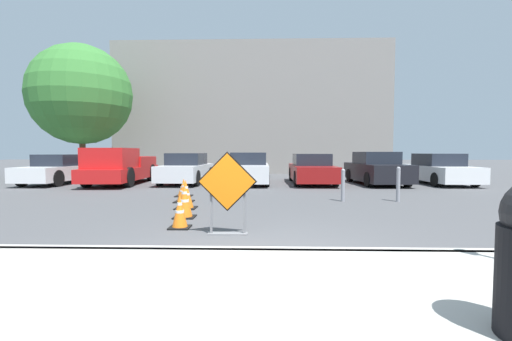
{
  "coord_description": "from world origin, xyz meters",
  "views": [
    {
      "loc": [
        0.08,
        -4.67,
        1.48
      ],
      "look_at": [
        -0.38,
        11.02,
        0.61
      ],
      "focal_mm": 24.0,
      "sensor_mm": 36.0,
      "label": 1
    }
  ],
  "objects_px": {
    "traffic_cone_fifth": "(184,188)",
    "parked_car_nearest": "(60,170)",
    "traffic_cone_third": "(186,195)",
    "parked_car_fourth": "(311,170)",
    "parked_car_second": "(186,169)",
    "road_closed_sign": "(227,189)",
    "traffic_cone_nearest": "(180,212)",
    "traffic_cone_fourth": "(184,192)",
    "parked_car_sixth": "(439,170)",
    "parked_car_third": "(249,169)",
    "bollard_nearest": "(343,184)",
    "bollard_second": "(398,183)",
    "pickup_truck": "(119,168)",
    "parked_car_fifth": "(376,169)",
    "traffic_cone_second": "(184,201)"
  },
  "relations": [
    {
      "from": "traffic_cone_fourth",
      "to": "parked_car_nearest",
      "type": "relative_size",
      "value": 0.15
    },
    {
      "from": "road_closed_sign",
      "to": "traffic_cone_third",
      "type": "relative_size",
      "value": 1.97
    },
    {
      "from": "traffic_cone_nearest",
      "to": "bollard_second",
      "type": "xyz_separation_m",
      "value": [
        5.57,
        3.67,
        0.23
      ]
    },
    {
      "from": "traffic_cone_fifth",
      "to": "bollard_second",
      "type": "xyz_separation_m",
      "value": [
        6.63,
        -1.0,
        0.26
      ]
    },
    {
      "from": "pickup_truck",
      "to": "parked_car_second",
      "type": "bearing_deg",
      "value": -170.07
    },
    {
      "from": "traffic_cone_fifth",
      "to": "parked_car_sixth",
      "type": "distance_m",
      "value": 11.64
    },
    {
      "from": "traffic_cone_third",
      "to": "parked_car_fourth",
      "type": "height_order",
      "value": "parked_car_fourth"
    },
    {
      "from": "pickup_truck",
      "to": "bollard_nearest",
      "type": "bearing_deg",
      "value": 148.14
    },
    {
      "from": "parked_car_sixth",
      "to": "parked_car_third",
      "type": "bearing_deg",
      "value": -0.39
    },
    {
      "from": "traffic_cone_third",
      "to": "parked_car_sixth",
      "type": "distance_m",
      "value": 12.28
    },
    {
      "from": "bollard_nearest",
      "to": "traffic_cone_third",
      "type": "bearing_deg",
      "value": -162.11
    },
    {
      "from": "traffic_cone_fifth",
      "to": "bollard_nearest",
      "type": "xyz_separation_m",
      "value": [
        5.0,
        -1.0,
        0.23
      ]
    },
    {
      "from": "parked_car_nearest",
      "to": "pickup_truck",
      "type": "distance_m",
      "value": 2.94
    },
    {
      "from": "parked_car_fourth",
      "to": "parked_car_sixth",
      "type": "relative_size",
      "value": 1.06
    },
    {
      "from": "parked_car_nearest",
      "to": "pickup_truck",
      "type": "relative_size",
      "value": 0.8
    },
    {
      "from": "parked_car_second",
      "to": "bollard_second",
      "type": "distance_m",
      "value": 9.44
    },
    {
      "from": "road_closed_sign",
      "to": "parked_car_nearest",
      "type": "height_order",
      "value": "road_closed_sign"
    },
    {
      "from": "traffic_cone_third",
      "to": "bollard_nearest",
      "type": "xyz_separation_m",
      "value": [
        4.37,
        1.41,
        0.15
      ]
    },
    {
      "from": "traffic_cone_third",
      "to": "pickup_truck",
      "type": "height_order",
      "value": "pickup_truck"
    },
    {
      "from": "bollard_second",
      "to": "parked_car_second",
      "type": "bearing_deg",
      "value": 143.68
    },
    {
      "from": "traffic_cone_third",
      "to": "parked_car_nearest",
      "type": "bearing_deg",
      "value": 138.0
    },
    {
      "from": "parked_car_third",
      "to": "parked_car_sixth",
      "type": "xyz_separation_m",
      "value": [
        8.71,
        0.16,
        -0.03
      ]
    },
    {
      "from": "traffic_cone_third",
      "to": "parked_car_fifth",
      "type": "distance_m",
      "value": 9.89
    },
    {
      "from": "traffic_cone_fifth",
      "to": "parked_car_nearest",
      "type": "xyz_separation_m",
      "value": [
        -6.79,
        4.28,
        0.35
      ]
    },
    {
      "from": "traffic_cone_nearest",
      "to": "parked_car_nearest",
      "type": "relative_size",
      "value": 0.15
    },
    {
      "from": "parked_car_third",
      "to": "parked_car_fourth",
      "type": "xyz_separation_m",
      "value": [
        2.91,
        0.17,
        -0.02
      ]
    },
    {
      "from": "parked_car_nearest",
      "to": "parked_car_fifth",
      "type": "relative_size",
      "value": 1.02
    },
    {
      "from": "parked_car_fourth",
      "to": "road_closed_sign",
      "type": "bearing_deg",
      "value": 74.15
    },
    {
      "from": "parked_car_fifth",
      "to": "bollard_nearest",
      "type": "xyz_separation_m",
      "value": [
        -2.73,
        -5.47,
        -0.17
      ]
    },
    {
      "from": "parked_car_second",
      "to": "road_closed_sign",
      "type": "bearing_deg",
      "value": 109.24
    },
    {
      "from": "parked_car_second",
      "to": "bollard_second",
      "type": "xyz_separation_m",
      "value": [
        7.61,
        -5.59,
        -0.11
      ]
    },
    {
      "from": "parked_car_third",
      "to": "parked_car_fourth",
      "type": "height_order",
      "value": "parked_car_third"
    },
    {
      "from": "traffic_cone_third",
      "to": "traffic_cone_fifth",
      "type": "relative_size",
      "value": 1.28
    },
    {
      "from": "traffic_cone_nearest",
      "to": "traffic_cone_fifth",
      "type": "xyz_separation_m",
      "value": [
        -1.05,
        4.67,
        -0.03
      ]
    },
    {
      "from": "parked_car_fifth",
      "to": "traffic_cone_nearest",
      "type": "bearing_deg",
      "value": 50.52
    },
    {
      "from": "traffic_cone_fourth",
      "to": "bollard_second",
      "type": "bearing_deg",
      "value": 2.45
    },
    {
      "from": "traffic_cone_third",
      "to": "traffic_cone_fifth",
      "type": "xyz_separation_m",
      "value": [
        -0.64,
        2.41,
        -0.08
      ]
    },
    {
      "from": "parked_car_nearest",
      "to": "parked_car_second",
      "type": "xyz_separation_m",
      "value": [
        5.81,
        0.31,
        0.02
      ]
    },
    {
      "from": "parked_car_fourth",
      "to": "traffic_cone_nearest",
      "type": "bearing_deg",
      "value": 68.02
    },
    {
      "from": "traffic_cone_nearest",
      "to": "traffic_cone_fourth",
      "type": "xyz_separation_m",
      "value": [
        -0.74,
        3.4,
        -0.0
      ]
    },
    {
      "from": "traffic_cone_fifth",
      "to": "parked_car_nearest",
      "type": "height_order",
      "value": "parked_car_nearest"
    },
    {
      "from": "traffic_cone_fifth",
      "to": "parked_car_sixth",
      "type": "relative_size",
      "value": 0.13
    },
    {
      "from": "pickup_truck",
      "to": "parked_car_fifth",
      "type": "height_order",
      "value": "pickup_truck"
    },
    {
      "from": "traffic_cone_nearest",
      "to": "parked_car_third",
      "type": "distance_m",
      "value": 9.28
    },
    {
      "from": "traffic_cone_fifth",
      "to": "parked_car_nearest",
      "type": "distance_m",
      "value": 8.04
    },
    {
      "from": "parked_car_third",
      "to": "bollard_second",
      "type": "distance_m",
      "value": 7.28
    },
    {
      "from": "parked_car_second",
      "to": "parked_car_fourth",
      "type": "height_order",
      "value": "parked_car_second"
    },
    {
      "from": "traffic_cone_fourth",
      "to": "traffic_cone_second",
      "type": "bearing_deg",
      "value": -76.08
    },
    {
      "from": "traffic_cone_fourth",
      "to": "pickup_truck",
      "type": "relative_size",
      "value": 0.12
    },
    {
      "from": "traffic_cone_fourth",
      "to": "traffic_cone_fifth",
      "type": "bearing_deg",
      "value": 103.77
    }
  ]
}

